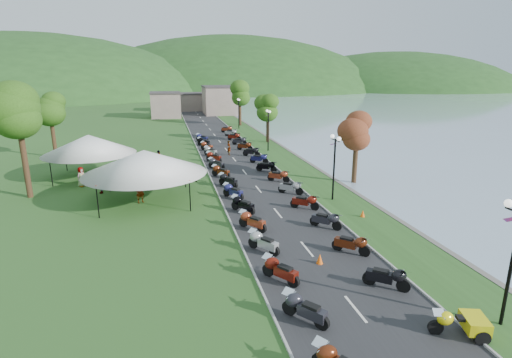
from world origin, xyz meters
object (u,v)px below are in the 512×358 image
streetlamp_near (511,268)px  pedestrian_a (141,203)px  vendor_tent_main (146,176)px  pedestrian_b (151,173)px  pedestrian_c (101,193)px  yellow_trike (458,324)px

streetlamp_near → pedestrian_a: size_ratio=2.67×
vendor_tent_main → pedestrian_a: size_ratio=3.30×
pedestrian_a → streetlamp_near: bearing=-81.4°
pedestrian_a → pedestrian_b: pedestrian_a is taller
pedestrian_b → pedestrian_a: bearing=83.0°
vendor_tent_main → pedestrian_b: 8.92m
pedestrian_b → vendor_tent_main: bearing=85.9°
vendor_tent_main → pedestrian_c: 5.15m
streetlamp_near → yellow_trike: bearing=-175.2°
streetlamp_near → vendor_tent_main: streetlamp_near is taller
streetlamp_near → pedestrian_c: (-18.04, 22.04, -2.50)m
yellow_trike → pedestrian_a: yellow_trike is taller
yellow_trike → pedestrian_a: (-12.55, 19.05, -0.50)m
vendor_tent_main → pedestrian_a: bearing=-144.4°
yellow_trike → pedestrian_a: 22.81m
pedestrian_b → pedestrian_c: (-3.87, -5.85, 0.00)m
yellow_trike → streetlamp_near: streetlamp_near is taller
streetlamp_near → vendor_tent_main: bearing=126.6°
streetlamp_near → vendor_tent_main: (-14.24, 19.20, -0.50)m
yellow_trike → pedestrian_b: yellow_trike is taller
streetlamp_near → pedestrian_c: bearing=129.3°
yellow_trike → vendor_tent_main: bearing=-40.8°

